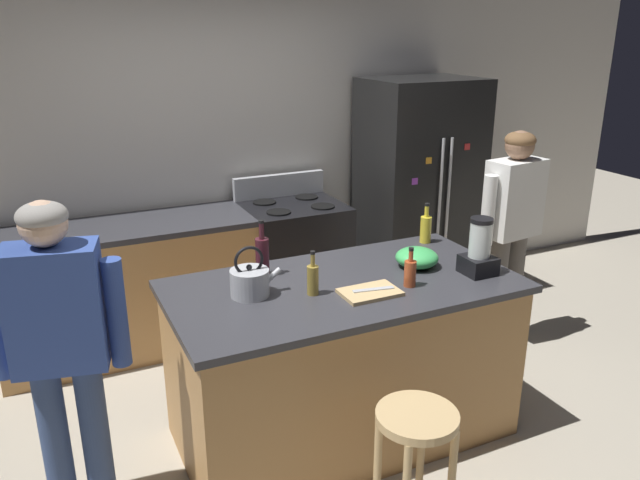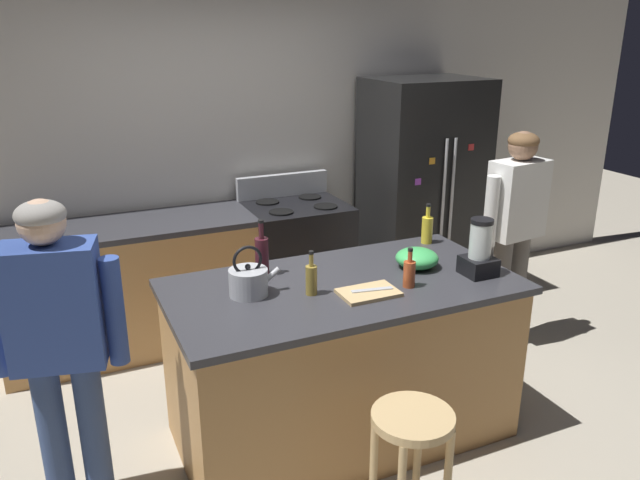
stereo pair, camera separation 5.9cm
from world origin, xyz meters
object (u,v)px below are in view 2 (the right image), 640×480
(person_by_island_left, at_px, (58,334))
(tea_kettle, at_px, (249,281))
(stove_range, at_px, (297,261))
(bottle_wine, at_px, (262,255))
(person_by_sink_right, at_px, (515,220))
(cutting_board, at_px, (369,293))
(refrigerator, at_px, (421,192))
(bottle_cooking_sauce, at_px, (409,273))
(bottle_soda, at_px, (427,229))
(blender_appliance, at_px, (479,252))
(mixing_bowl, at_px, (417,258))
(kitchen_island, at_px, (342,360))
(chef_knife, at_px, (372,290))
(bar_stool, at_px, (411,445))
(bottle_vinegar, at_px, (311,279))

(person_by_island_left, distance_m, tea_kettle, 0.92)
(stove_range, relative_size, bottle_wine, 3.55)
(person_by_island_left, bearing_deg, tea_kettle, 4.35)
(person_by_sink_right, height_order, cutting_board, person_by_sink_right)
(refrigerator, height_order, bottle_cooking_sauce, refrigerator)
(person_by_sink_right, xyz_separation_m, bottle_soda, (-0.82, -0.12, 0.08))
(blender_appliance, xyz_separation_m, cutting_board, (-0.68, 0.01, -0.13))
(refrigerator, relative_size, bottle_wine, 5.87)
(blender_appliance, height_order, mixing_bowl, blender_appliance)
(mixing_bowl, relative_size, tea_kettle, 0.89)
(blender_appliance, bearing_deg, bottle_soda, 86.31)
(person_by_island_left, relative_size, bottle_soda, 6.14)
(person_by_sink_right, bearing_deg, mixing_bowl, -157.57)
(stove_range, xyz_separation_m, bottle_soda, (0.42, -1.16, 0.55))
(bottle_cooking_sauce, relative_size, bottle_wine, 0.68)
(bottle_wine, bearing_deg, person_by_sink_right, 5.71)
(person_by_island_left, bearing_deg, blender_appliance, -4.97)
(stove_range, xyz_separation_m, person_by_sink_right, (1.24, -1.03, 0.47))
(kitchen_island, relative_size, bottle_wine, 5.96)
(chef_knife, bearing_deg, blender_appliance, 9.59)
(bottle_wine, bearing_deg, stove_range, 60.28)
(bar_stool, xyz_separation_m, blender_appliance, (0.82, 0.66, 0.55))
(bottle_cooking_sauce, bearing_deg, bottle_vinegar, 166.48)
(person_by_sink_right, bearing_deg, tea_kettle, -168.40)
(blender_appliance, bearing_deg, stove_range, 102.68)
(tea_kettle, height_order, cutting_board, tea_kettle)
(bar_stool, xyz_separation_m, mixing_bowl, (0.57, 0.90, 0.47))
(refrigerator, distance_m, bar_stool, 2.86)
(person_by_sink_right, distance_m, blender_appliance, 1.11)
(bottle_cooking_sauce, bearing_deg, stove_range, 88.26)
(bottle_cooking_sauce, bearing_deg, refrigerator, 55.11)
(kitchen_island, distance_m, bottle_cooking_sauce, 0.65)
(bottle_wine, bearing_deg, blender_appliance, -24.41)
(bar_stool, xyz_separation_m, tea_kettle, (-0.42, 0.92, 0.49))
(person_by_sink_right, distance_m, cutting_board, 1.68)
(bar_stool, relative_size, bottle_vinegar, 2.91)
(kitchen_island, height_order, stove_range, stove_range)
(person_by_island_left, relative_size, bar_stool, 2.29)
(chef_knife, bearing_deg, mixing_bowl, 38.71)
(person_by_island_left, bearing_deg, person_by_sink_right, 9.43)
(bottle_soda, height_order, chef_knife, bottle_soda)
(kitchen_island, xyz_separation_m, bottle_vinegar, (-0.21, -0.06, 0.55))
(person_by_island_left, xyz_separation_m, bottle_vinegar, (1.21, -0.05, 0.08))
(refrigerator, relative_size, bottle_soda, 7.24)
(kitchen_island, height_order, bottle_soda, bottle_soda)
(refrigerator, distance_m, mixing_bowl, 1.77)
(blender_appliance, bearing_deg, bottle_cooking_sauce, 178.41)
(bottle_vinegar, xyz_separation_m, bottle_wine, (-0.14, 0.36, 0.03))
(bottle_cooking_sauce, xyz_separation_m, bottle_wine, (-0.65, 0.48, 0.04))
(tea_kettle, distance_m, cutting_board, 0.62)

